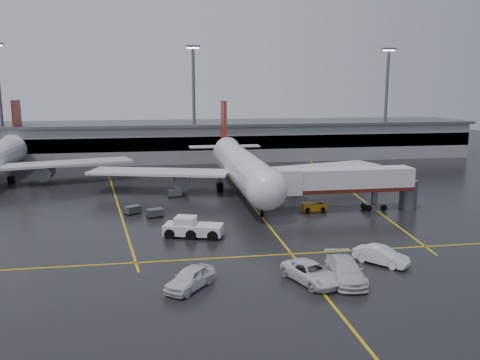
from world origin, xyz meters
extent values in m
plane|color=black|center=(0.00, 0.00, 0.00)|extent=(220.00, 220.00, 0.00)
cube|color=gold|center=(0.00, 0.00, 0.01)|extent=(0.25, 90.00, 0.02)
cube|color=gold|center=(0.00, -22.00, 0.01)|extent=(60.00, 0.25, 0.02)
cube|color=gold|center=(-20.00, 10.00, 0.01)|extent=(9.99, 69.35, 0.02)
cube|color=gold|center=(18.00, 10.00, 0.01)|extent=(7.57, 69.64, 0.02)
cube|color=gray|center=(0.00, 48.00, 4.00)|extent=(120.00, 18.00, 8.00)
cube|color=black|center=(0.00, 39.20, 4.50)|extent=(120.00, 0.40, 3.00)
cube|color=#595B60|center=(0.00, 48.00, 8.30)|extent=(122.00, 19.00, 0.60)
cylinder|color=#595B60|center=(-45.00, 42.00, 12.50)|extent=(0.70, 0.70, 25.00)
cylinder|color=#595B60|center=(-5.00, 42.00, 12.50)|extent=(0.70, 0.70, 25.00)
cube|color=#595B60|center=(-5.00, 42.00, 25.20)|extent=(3.00, 1.20, 0.50)
cube|color=#FFE5B2|center=(-5.00, 42.00, 24.90)|extent=(2.60, 0.90, 0.20)
cylinder|color=#595B60|center=(40.00, 42.00, 12.50)|extent=(0.70, 0.70, 25.00)
cube|color=#595B60|center=(40.00, 42.00, 25.20)|extent=(3.00, 1.20, 0.50)
cube|color=#FFE5B2|center=(40.00, 42.00, 24.90)|extent=(2.60, 0.90, 0.20)
cylinder|color=silver|center=(0.00, 8.00, 4.20)|extent=(5.20, 36.00, 5.20)
sphere|color=silver|center=(0.00, -10.00, 4.20)|extent=(5.20, 5.20, 5.20)
cone|color=silver|center=(0.00, 29.00, 4.80)|extent=(4.94, 8.00, 4.94)
cube|color=maroon|center=(0.00, 30.00, 9.70)|extent=(0.50, 5.50, 8.50)
cube|color=silver|center=(0.00, 29.00, 5.00)|extent=(14.00, 3.00, 0.25)
cube|color=silver|center=(-13.00, 10.00, 3.40)|extent=(22.80, 11.83, 0.40)
cube|color=silver|center=(13.00, 10.00, 3.40)|extent=(22.80, 11.83, 0.40)
cylinder|color=#595B60|center=(-9.50, 9.00, 2.00)|extent=(2.60, 4.50, 2.60)
cylinder|color=#595B60|center=(9.50, 9.00, 2.00)|extent=(2.60, 4.50, 2.60)
cylinder|color=#595B60|center=(0.00, -7.00, 1.00)|extent=(0.56, 0.56, 2.00)
cylinder|color=#595B60|center=(-3.20, 11.00, 1.00)|extent=(0.56, 0.56, 2.00)
cylinder|color=#595B60|center=(3.20, 11.00, 1.00)|extent=(0.56, 0.56, 2.00)
cylinder|color=black|center=(0.00, -7.00, 0.45)|extent=(0.40, 1.10, 1.10)
cylinder|color=black|center=(-3.20, 11.00, 0.55)|extent=(1.00, 1.40, 1.40)
cylinder|color=black|center=(3.20, 11.00, 0.55)|extent=(1.00, 1.40, 1.40)
cone|color=silver|center=(-42.00, 41.00, 4.80)|extent=(4.94, 8.00, 4.94)
cube|color=maroon|center=(-42.00, 42.00, 9.70)|extent=(0.50, 5.50, 8.50)
cube|color=silver|center=(-42.00, 41.00, 5.00)|extent=(14.00, 3.00, 0.25)
cube|color=silver|center=(-29.00, 22.00, 3.40)|extent=(22.80, 11.83, 0.40)
cylinder|color=#595B60|center=(-32.50, 21.00, 2.00)|extent=(2.60, 4.50, 2.60)
cylinder|color=#595B60|center=(-38.80, 23.00, 1.00)|extent=(0.56, 0.56, 2.00)
cylinder|color=black|center=(-38.80, 23.00, 0.55)|extent=(1.00, 1.40, 1.40)
cube|color=silver|center=(12.00, -6.00, 4.40)|extent=(18.00, 3.20, 3.00)
cube|color=#4C170F|center=(12.00, -6.00, 3.10)|extent=(18.00, 3.30, 0.50)
cube|color=silver|center=(3.80, -6.00, 4.40)|extent=(3.00, 3.40, 3.30)
cylinder|color=#595B60|center=(16.00, -6.00, 1.50)|extent=(0.80, 0.80, 3.00)
cube|color=#595B60|center=(16.00, -6.00, 0.45)|extent=(2.60, 1.60, 0.90)
cylinder|color=#595B60|center=(21.00, -6.00, 2.00)|extent=(2.40, 2.40, 4.00)
cylinder|color=black|center=(14.90, -6.00, 0.45)|extent=(0.90, 1.80, 0.90)
cylinder|color=black|center=(17.10, -6.00, 0.45)|extent=(0.90, 1.80, 0.90)
cube|color=silver|center=(-9.37, -14.31, 0.84)|extent=(7.05, 4.47, 1.13)
cube|color=silver|center=(-10.27, -14.03, 1.78)|extent=(2.82, 2.82, 0.94)
cube|color=black|center=(-10.27, -14.03, 1.78)|extent=(2.54, 2.54, 0.84)
cylinder|color=black|center=(-11.70, -13.58, 0.52)|extent=(2.00, 3.05, 1.22)
cylinder|color=black|center=(-9.37, -14.31, 0.52)|extent=(2.00, 3.05, 1.22)
cylinder|color=black|center=(-7.04, -15.03, 0.52)|extent=(2.00, 3.05, 1.22)
cube|color=orange|center=(7.81, -4.86, 0.50)|extent=(3.28, 1.41, 1.00)
cube|color=#595B60|center=(7.81, -4.86, 1.45)|extent=(3.15, 0.86, 1.14)
cylinder|color=black|center=(6.73, -4.84, 0.27)|extent=(0.66, 1.55, 0.63)
cylinder|color=black|center=(8.90, -4.88, 0.27)|extent=(0.66, 1.55, 0.63)
imported|color=silver|center=(-0.27, -29.42, 0.86)|extent=(4.82, 6.76, 1.71)
imported|color=silver|center=(2.74, -29.58, 0.97)|extent=(3.44, 6.92, 1.93)
imported|color=white|center=(7.67, -26.17, 0.86)|extent=(4.73, 5.16, 1.72)
imported|color=white|center=(-10.73, -29.03, 0.91)|extent=(5.04, 5.52, 1.82)
cube|color=#595B60|center=(-13.71, -5.01, 0.65)|extent=(2.30, 1.84, 0.90)
cylinder|color=black|center=(-14.32, -5.73, 0.18)|extent=(0.40, 0.20, 0.40)
cylinder|color=black|center=(-12.79, -5.24, 0.18)|extent=(0.40, 0.20, 0.40)
cylinder|color=black|center=(-14.62, -4.77, 0.18)|extent=(0.40, 0.20, 0.40)
cylinder|color=black|center=(-13.10, -4.29, 0.18)|extent=(0.40, 0.20, 0.40)
cube|color=#595B60|center=(-16.65, -2.86, 0.65)|extent=(2.38, 2.20, 0.90)
cylinder|color=black|center=(-17.03, -3.72, 0.18)|extent=(0.40, 0.20, 0.40)
cylinder|color=black|center=(-15.70, -2.82, 0.18)|extent=(0.40, 0.20, 0.40)
cylinder|color=black|center=(-17.59, -2.89, 0.18)|extent=(0.40, 0.20, 0.40)
cylinder|color=black|center=(-16.26, -2.00, 0.18)|extent=(0.40, 0.20, 0.40)
cube|color=#595B60|center=(-10.73, 6.80, 0.65)|extent=(2.16, 1.57, 0.90)
cylinder|color=black|center=(-11.45, 6.20, 0.18)|extent=(0.40, 0.20, 0.40)
cylinder|color=black|center=(-9.87, 6.42, 0.18)|extent=(0.40, 0.20, 0.40)
cylinder|color=black|center=(-11.59, 7.19, 0.18)|extent=(0.40, 0.20, 0.40)
cylinder|color=black|center=(-10.01, 7.41, 0.18)|extent=(0.40, 0.20, 0.40)
camera|label=1|loc=(-13.04, -68.68, 16.72)|focal=37.27mm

